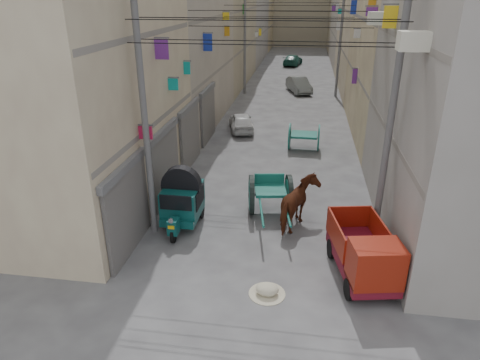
% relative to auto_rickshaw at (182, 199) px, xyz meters
% --- Properties ---
extents(building_row_left, '(8.00, 62.00, 14.00)m').
position_rel_auto_rickshaw_xyz_m(building_row_left, '(-5.24, 27.53, 5.49)').
color(building_row_left, beige).
rests_on(building_row_left, ground).
extents(building_row_right, '(8.00, 62.00, 14.00)m').
position_rel_auto_rickshaw_xyz_m(building_row_right, '(10.75, 27.53, 5.49)').
color(building_row_right, gray).
rests_on(building_row_right, ground).
extents(end_cap_building, '(22.00, 10.00, 13.00)m').
position_rel_auto_rickshaw_xyz_m(end_cap_building, '(2.75, 59.41, 5.53)').
color(end_cap_building, gray).
rests_on(end_cap_building, ground).
extents(shutters_left, '(0.18, 14.40, 2.88)m').
position_rel_auto_rickshaw_xyz_m(shutters_left, '(-1.17, 3.78, 0.52)').
color(shutters_left, '#454549').
rests_on(shutters_left, ground).
extents(signboards, '(8.22, 40.52, 5.67)m').
position_rel_auto_rickshaw_xyz_m(signboards, '(2.74, 15.06, 2.46)').
color(signboards, '#0D9892').
rests_on(signboards, ground).
extents(utility_poles, '(7.40, 22.20, 8.00)m').
position_rel_auto_rickshaw_xyz_m(utility_poles, '(2.75, 10.41, 3.03)').
color(utility_poles, '#5A5A5C').
rests_on(utility_poles, ground).
extents(overhead_cables, '(7.40, 22.52, 1.12)m').
position_rel_auto_rickshaw_xyz_m(overhead_cables, '(2.75, 7.81, 5.79)').
color(overhead_cables, black).
rests_on(overhead_cables, ground).
extents(auto_rickshaw, '(1.34, 2.35, 1.65)m').
position_rel_auto_rickshaw_xyz_m(auto_rickshaw, '(0.00, 0.00, 0.00)').
color(auto_rickshaw, black).
rests_on(auto_rickshaw, ground).
extents(tonga_cart, '(1.75, 3.41, 1.47)m').
position_rel_auto_rickshaw_xyz_m(tonga_cart, '(2.92, 1.30, -0.21)').
color(tonga_cart, black).
rests_on(tonga_cart, ground).
extents(mini_truck, '(1.86, 3.16, 1.67)m').
position_rel_auto_rickshaw_xyz_m(mini_truck, '(5.85, -2.49, -0.17)').
color(mini_truck, black).
rests_on(mini_truck, ground).
extents(second_cart, '(1.58, 1.41, 1.37)m').
position_rel_auto_rickshaw_xyz_m(second_cart, '(4.04, 8.46, -0.24)').
color(second_cart, '#155E52').
rests_on(second_cart, ground).
extents(feed_sack, '(0.62, 0.50, 0.31)m').
position_rel_auto_rickshaw_xyz_m(feed_sack, '(3.25, -3.36, -0.82)').
color(feed_sack, beige).
rests_on(feed_sack, ground).
extents(horse, '(1.52, 2.25, 1.74)m').
position_rel_auto_rickshaw_xyz_m(horse, '(3.96, 0.41, -0.10)').
color(horse, brown).
rests_on(horse, ground).
extents(distant_car_white, '(2.02, 3.37, 1.07)m').
position_rel_auto_rickshaw_xyz_m(distant_car_white, '(0.37, 11.30, -0.44)').
color(distant_car_white, silver).
rests_on(distant_car_white, ground).
extents(distant_car_grey, '(2.35, 3.90, 1.21)m').
position_rel_auto_rickshaw_xyz_m(distant_car_grey, '(3.45, 22.45, -0.37)').
color(distant_car_grey, '#595E5C').
rests_on(distant_car_grey, ground).
extents(distant_car_green, '(2.28, 4.17, 1.15)m').
position_rel_auto_rickshaw_xyz_m(distant_car_green, '(2.44, 36.67, -0.40)').
color(distant_car_green, '#1B5043').
rests_on(distant_car_green, ground).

